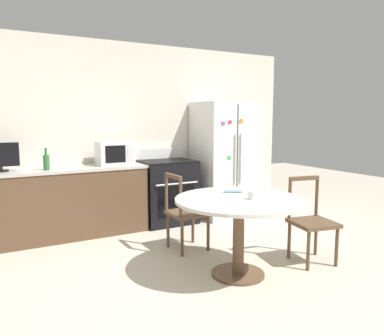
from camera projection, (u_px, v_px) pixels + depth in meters
ground_plane at (239, 286)px, 3.42m from camera, size 14.00×14.00×0.00m
back_wall at (135, 134)px, 5.55m from camera, size 5.20×0.10×2.60m
kitchen_counter at (62, 203)px, 4.80m from camera, size 2.15×0.64×0.90m
refrigerator at (223, 160)px, 5.84m from camera, size 0.82×0.77×1.77m
oven_range at (166, 191)px, 5.48m from camera, size 0.77×0.68×1.08m
microwave at (115, 153)px, 5.06m from camera, size 0.47×0.35×0.32m
countertop_tv at (1, 156)px, 4.40m from camera, size 0.40×0.16×0.34m
counter_bottle at (46, 162)px, 4.55m from camera, size 0.07×0.07×0.27m
dining_table at (239, 213)px, 3.59m from camera, size 1.23×1.23×0.77m
dining_chair_right at (311, 222)px, 3.97m from camera, size 0.49×0.49×0.90m
dining_chair_far at (186, 213)px, 4.33m from camera, size 0.43×0.43×0.90m
candle_glass at (253, 196)px, 3.52m from camera, size 0.09×0.09×0.08m
folded_napkin at (233, 190)px, 3.84m from camera, size 0.19×0.13×0.05m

